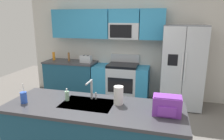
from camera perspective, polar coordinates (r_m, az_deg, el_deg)
The scene contains 14 objects.
ground_plane at distance 3.70m, azimuth -3.07°, elevation -18.27°, with size 9.00×9.00×0.00m, color #66605B.
kitchen_wall_unit at distance 5.19m, azimuth 2.22°, elevation 8.58°, with size 5.20×0.43×2.60m.
back_counter at distance 5.53m, azimuth -11.31°, elevation -2.13°, with size 1.34×0.63×0.90m.
range_oven at distance 5.11m, azimuth 2.57°, elevation -3.33°, with size 1.36×0.61×1.10m.
refrigerator at distance 4.83m, azimuth 18.98°, elevation 0.78°, with size 0.90×0.76×1.85m.
island_counter at distance 2.87m, azimuth -5.05°, elevation -18.10°, with size 2.30×0.85×0.90m.
toaster at distance 5.18m, azimuth -7.29°, elevation 3.06°, with size 0.28×0.16×0.18m.
pepper_mill at distance 5.42m, azimuth -11.98°, elevation 3.60°, with size 0.05×0.05×0.22m, color brown.
bottle_orange at distance 5.68m, azimuth -15.97°, elevation 3.76°, with size 0.07×0.07×0.21m, color orange.
sink_faucet at distance 2.79m, azimuth -5.82°, elevation -5.01°, with size 0.08×0.21×0.28m.
drink_cup_blue at distance 2.94m, azimuth -23.45°, elevation -7.04°, with size 0.08×0.08×0.27m.
soap_dispenser at distance 2.85m, azimuth -12.49°, elevation -7.02°, with size 0.06×0.06×0.17m.
paper_towel_roll at distance 2.66m, azimuth 1.82°, elevation -7.08°, with size 0.12×0.12×0.24m, color white.
backpack at distance 2.46m, azimuth 15.11°, elevation -9.43°, with size 0.32×0.22×0.23m.
Camera 1 is at (0.97, -2.96, 1.99)m, focal length 32.70 mm.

